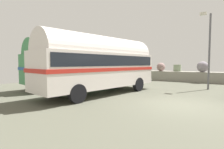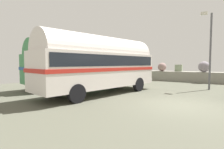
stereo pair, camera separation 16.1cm
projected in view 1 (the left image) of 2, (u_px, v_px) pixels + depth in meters
ground at (180, 105)px, 8.27m from camera, size 32.00×26.00×0.02m
breakwater at (207, 75)px, 18.00m from camera, size 31.36×2.33×2.47m
vintage_coach at (101, 62)px, 11.16m from camera, size 3.81×8.86×3.70m
second_coach at (77, 63)px, 14.68m from camera, size 3.65×8.84×3.70m
lamp_post at (208, 47)px, 12.94m from camera, size 0.70×0.80×5.66m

